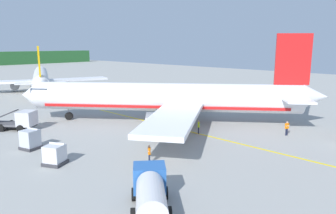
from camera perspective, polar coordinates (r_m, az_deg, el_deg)
name	(u,v)px	position (r m, az deg, el deg)	size (l,w,h in m)	color
airliner_foreground	(169,98)	(42.74, 0.14, 1.64)	(29.94, 34.96, 11.90)	white
airliner_mid_apron	(41,78)	(78.75, -22.01, 4.88)	(28.47, 33.78, 10.25)	white
service_truck_fuel	(20,121)	(43.52, -25.21, -2.23)	(5.20, 5.86, 2.56)	silver
service_truck_catering	(150,192)	(20.58, -3.19, -15.06)	(5.43, 5.80, 2.40)	#2659A5
cargo_container_near	(55,155)	(30.03, -19.77, -8.12)	(2.30, 2.30, 1.91)	#333338
cargo_container_mid	(31,139)	(35.24, -23.60, -5.38)	(2.10, 2.10, 2.12)	#333338
crew_marshaller	(199,126)	(37.90, 5.55, -3.40)	(0.51, 0.46, 1.65)	#191E33
crew_loader_left	(149,152)	(28.63, -3.41, -8.20)	(0.46, 0.51, 1.68)	#191E33
crew_loader_right	(287,127)	(39.50, 20.70, -3.44)	(0.59, 0.38, 1.70)	#191E33
apron_guide_line	(186,131)	(39.29, 3.29, -4.30)	(0.30, 60.00, 0.01)	yellow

